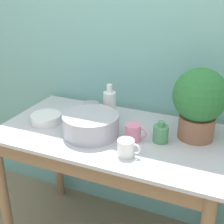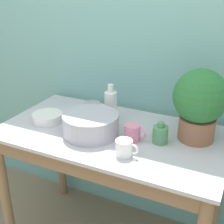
# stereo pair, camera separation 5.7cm
# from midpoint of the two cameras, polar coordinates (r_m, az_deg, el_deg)

# --- Properties ---
(wall_back) EXTENTS (6.00, 0.05, 2.40)m
(wall_back) POSITION_cam_midpoint_polar(r_m,az_deg,el_deg) (1.94, 6.07, 11.45)
(wall_back) COLOR #70ADA8
(wall_back) RESTS_ON ground_plane
(counter_table) EXTENTS (1.25, 0.69, 0.82)m
(counter_table) POSITION_cam_midpoint_polar(r_m,az_deg,el_deg) (1.79, 0.56, -8.68)
(counter_table) COLOR #846647
(counter_table) RESTS_ON ground_plane
(potted_plant) EXTENTS (0.28, 0.28, 0.38)m
(potted_plant) POSITION_cam_midpoint_polar(r_m,az_deg,el_deg) (1.63, 16.71, 1.77)
(potted_plant) COLOR #8C5B42
(potted_plant) RESTS_ON counter_table
(bowl_wash_large) EXTENTS (0.30, 0.30, 0.12)m
(bowl_wash_large) POSITION_cam_midpoint_polar(r_m,az_deg,el_deg) (1.68, -2.95, -2.27)
(bowl_wash_large) COLOR #A8A8B2
(bowl_wash_large) RESTS_ON counter_table
(bottle_tall) EXTENTS (0.07, 0.07, 0.21)m
(bottle_tall) POSITION_cam_midpoint_polar(r_m,az_deg,el_deg) (1.85, 0.64, 1.35)
(bottle_tall) COLOR white
(bottle_tall) RESTS_ON counter_table
(bottle_short) EXTENTS (0.08, 0.08, 0.12)m
(bottle_short) POSITION_cam_midpoint_polar(r_m,az_deg,el_deg) (1.62, 9.80, -4.01)
(bottle_short) COLOR #4C8C59
(bottle_short) RESTS_ON counter_table
(mug_pink) EXTENTS (0.12, 0.08, 0.09)m
(mug_pink) POSITION_cam_midpoint_polar(r_m,az_deg,el_deg) (1.62, 4.81, -3.81)
(mug_pink) COLOR pink
(mug_pink) RESTS_ON counter_table
(mug_white) EXTENTS (0.11, 0.08, 0.08)m
(mug_white) POSITION_cam_midpoint_polar(r_m,az_deg,el_deg) (1.49, 3.37, -6.59)
(mug_white) COLOR white
(mug_white) RESTS_ON counter_table
(mug_grey) EXTENTS (0.13, 0.10, 0.08)m
(mug_grey) POSITION_cam_midpoint_polar(r_m,az_deg,el_deg) (1.91, -2.68, 0.56)
(mug_grey) COLOR gray
(mug_grey) RESTS_ON counter_table
(bowl_small_enamel_white) EXTENTS (0.18, 0.18, 0.05)m
(bowl_small_enamel_white) POSITION_cam_midpoint_polar(r_m,az_deg,el_deg) (1.87, -10.86, -0.99)
(bowl_small_enamel_white) COLOR silver
(bowl_small_enamel_white) RESTS_ON counter_table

